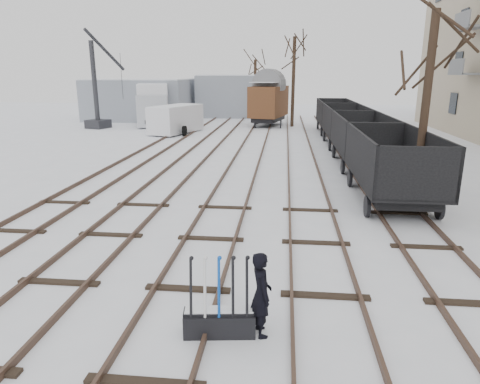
% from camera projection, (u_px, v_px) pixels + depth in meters
% --- Properties ---
extents(ground, '(120.00, 120.00, 0.00)m').
position_uv_depth(ground, '(188.00, 290.00, 9.47)').
color(ground, white).
rests_on(ground, ground).
extents(tracks, '(13.90, 52.00, 0.16)m').
position_uv_depth(tracks, '(245.00, 163.00, 22.56)').
color(tracks, black).
rests_on(tracks, ground).
extents(shed_left, '(10.00, 8.00, 4.10)m').
position_uv_depth(shed_left, '(141.00, 99.00, 44.72)').
color(shed_left, '#8C929E').
rests_on(shed_left, ground).
extents(shed_right, '(7.00, 6.00, 4.50)m').
position_uv_depth(shed_right, '(231.00, 96.00, 47.60)').
color(shed_right, '#8C929E').
rests_on(shed_right, ground).
extents(ground_frame, '(1.34, 0.58, 1.49)m').
position_uv_depth(ground_frame, '(220.00, 320.00, 7.81)').
color(ground_frame, black).
rests_on(ground_frame, ground).
extents(worker, '(0.55, 0.68, 1.61)m').
position_uv_depth(worker, '(261.00, 294.00, 7.69)').
color(worker, black).
rests_on(worker, ground).
extents(freight_wagon_a, '(2.53, 6.32, 2.58)m').
position_uv_depth(freight_wagon_a, '(391.00, 175.00, 15.87)').
color(freight_wagon_a, black).
rests_on(freight_wagon_a, ground).
extents(freight_wagon_b, '(2.53, 6.32, 2.58)m').
position_uv_depth(freight_wagon_b, '(361.00, 147.00, 22.00)').
color(freight_wagon_b, black).
rests_on(freight_wagon_b, ground).
extents(freight_wagon_c, '(2.53, 6.32, 2.58)m').
position_uv_depth(freight_wagon_c, '(345.00, 131.00, 28.14)').
color(freight_wagon_c, black).
rests_on(freight_wagon_c, ground).
extents(freight_wagon_d, '(2.53, 6.32, 2.58)m').
position_uv_depth(freight_wagon_d, '(334.00, 120.00, 34.27)').
color(freight_wagon_d, black).
rests_on(freight_wagon_d, ground).
extents(box_van_wagon, '(3.80, 5.60, 3.91)m').
position_uv_depth(box_van_wagon, '(269.00, 100.00, 38.48)').
color(box_van_wagon, black).
rests_on(box_van_wagon, ground).
extents(lorry, '(4.06, 8.56, 3.73)m').
position_uv_depth(lorry, '(153.00, 103.00, 40.14)').
color(lorry, black).
rests_on(lorry, ground).
extents(panel_van, '(3.67, 5.43, 2.21)m').
position_uv_depth(panel_van, '(176.00, 119.00, 33.94)').
color(panel_van, silver).
rests_on(panel_van, ground).
extents(crane, '(2.08, 4.92, 8.23)m').
position_uv_depth(crane, '(97.00, 103.00, 37.08)').
color(crane, '#28282C').
rests_on(crane, ground).
extents(tree_near, '(0.30, 0.30, 6.77)m').
position_uv_depth(tree_near, '(425.00, 109.00, 15.40)').
color(tree_near, black).
rests_on(tree_near, ground).
extents(tree_far_left, '(0.30, 0.30, 6.06)m').
position_uv_depth(tree_far_left, '(255.00, 89.00, 46.21)').
color(tree_far_left, black).
rests_on(tree_far_left, ground).
extents(tree_far_right, '(0.30, 0.30, 7.69)m').
position_uv_depth(tree_far_right, '(293.00, 83.00, 37.57)').
color(tree_far_right, black).
rests_on(tree_far_right, ground).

